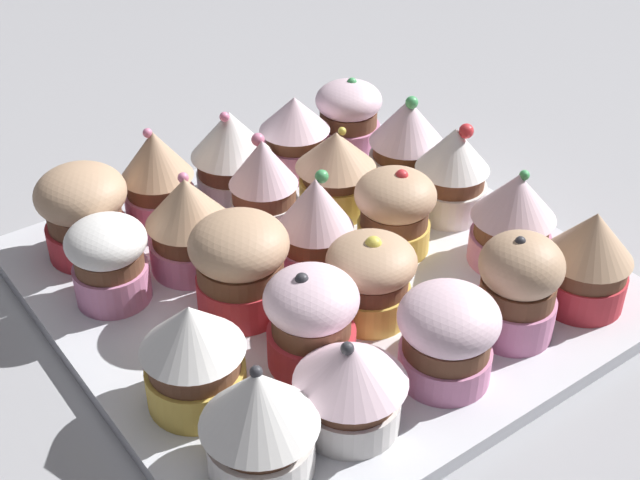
{
  "coord_description": "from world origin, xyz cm",
  "views": [
    {
      "loc": [
        -41.26,
        30.25,
        40.11
      ],
      "look_at": [
        0.0,
        0.0,
        4.2
      ],
      "focal_mm": 49.29,
      "sensor_mm": 36.0,
      "label": 1
    }
  ],
  "objects_px": {
    "cupcake_18": "(158,178)",
    "cupcake_22": "(83,210)",
    "cupcake_1": "(513,217)",
    "cupcake_20": "(193,354)",
    "cupcake_8": "(295,133)",
    "cupcake_10": "(375,275)",
    "cupcake_7": "(336,169)",
    "cupcake_17": "(189,223)",
    "cupcake_13": "(231,153)",
    "cupcake_2": "(452,171)",
    "cupcake_16": "(243,266)",
    "cupcake_11": "(320,223)",
    "cupcake_0": "(588,258)",
    "baking_tray": "(320,280)",
    "cupcake_6": "(395,210)",
    "cupcake_19": "(259,419)",
    "cupcake_4": "(348,115)",
    "cupcake_5": "(518,286)",
    "cupcake_15": "(311,318)",
    "cupcake_21": "(109,259)",
    "cupcake_9": "(449,333)",
    "cupcake_12": "(268,184)",
    "cupcake_14": "(350,382)",
    "cupcake_3": "(406,140)"
  },
  "relations": [
    {
      "from": "cupcake_10",
      "to": "cupcake_19",
      "type": "relative_size",
      "value": 0.88
    },
    {
      "from": "cupcake_9",
      "to": "cupcake_18",
      "type": "height_order",
      "value": "cupcake_18"
    },
    {
      "from": "cupcake_2",
      "to": "cupcake_8",
      "type": "height_order",
      "value": "cupcake_2"
    },
    {
      "from": "cupcake_18",
      "to": "cupcake_22",
      "type": "relative_size",
      "value": 1.15
    },
    {
      "from": "cupcake_20",
      "to": "cupcake_7",
      "type": "bearing_deg",
      "value": -58.22
    },
    {
      "from": "cupcake_8",
      "to": "cupcake_19",
      "type": "height_order",
      "value": "cupcake_19"
    },
    {
      "from": "cupcake_17",
      "to": "cupcake_13",
      "type": "bearing_deg",
      "value": -49.28
    },
    {
      "from": "cupcake_9",
      "to": "cupcake_19",
      "type": "height_order",
      "value": "cupcake_19"
    },
    {
      "from": "cupcake_1",
      "to": "cupcake_13",
      "type": "xyz_separation_m",
      "value": [
        0.2,
        0.12,
        0.0
      ]
    },
    {
      "from": "cupcake_9",
      "to": "cupcake_11",
      "type": "distance_m",
      "value": 0.14
    },
    {
      "from": "baking_tray",
      "to": "cupcake_20",
      "type": "distance_m",
      "value": 0.15
    },
    {
      "from": "cupcake_6",
      "to": "cupcake_15",
      "type": "bearing_deg",
      "value": 118.02
    },
    {
      "from": "cupcake_13",
      "to": "cupcake_12",
      "type": "bearing_deg",
      "value": 178.01
    },
    {
      "from": "cupcake_6",
      "to": "cupcake_19",
      "type": "height_order",
      "value": "cupcake_19"
    },
    {
      "from": "cupcake_10",
      "to": "cupcake_18",
      "type": "xyz_separation_m",
      "value": [
        0.19,
        0.06,
        0.01
      ]
    },
    {
      "from": "cupcake_10",
      "to": "cupcake_4",
      "type": "bearing_deg",
      "value": -33.42
    },
    {
      "from": "cupcake_0",
      "to": "cupcake_20",
      "type": "bearing_deg",
      "value": 74.13
    },
    {
      "from": "cupcake_1",
      "to": "cupcake_16",
      "type": "xyz_separation_m",
      "value": [
        0.06,
        0.19,
        0.0
      ]
    },
    {
      "from": "cupcake_3",
      "to": "cupcake_16",
      "type": "xyz_separation_m",
      "value": [
        -0.07,
        0.2,
        0.0
      ]
    },
    {
      "from": "cupcake_6",
      "to": "cupcake_5",
      "type": "bearing_deg",
      "value": -179.33
    },
    {
      "from": "cupcake_0",
      "to": "cupcake_13",
      "type": "relative_size",
      "value": 0.92
    },
    {
      "from": "cupcake_20",
      "to": "cupcake_8",
      "type": "bearing_deg",
      "value": -47.09
    },
    {
      "from": "cupcake_6",
      "to": "cupcake_19",
      "type": "distance_m",
      "value": 0.23
    },
    {
      "from": "cupcake_2",
      "to": "cupcake_17",
      "type": "xyz_separation_m",
      "value": [
        0.06,
        0.2,
        -0.0
      ]
    },
    {
      "from": "cupcake_10",
      "to": "cupcake_15",
      "type": "xyz_separation_m",
      "value": [
        -0.01,
        0.06,
        0.0
      ]
    },
    {
      "from": "cupcake_0",
      "to": "cupcake_21",
      "type": "height_order",
      "value": "cupcake_0"
    },
    {
      "from": "cupcake_8",
      "to": "cupcake_10",
      "type": "height_order",
      "value": "cupcake_8"
    },
    {
      "from": "cupcake_1",
      "to": "cupcake_6",
      "type": "bearing_deg",
      "value": 43.18
    },
    {
      "from": "cupcake_1",
      "to": "cupcake_17",
      "type": "relative_size",
      "value": 0.98
    },
    {
      "from": "cupcake_1",
      "to": "cupcake_20",
      "type": "bearing_deg",
      "value": 87.76
    },
    {
      "from": "cupcake_16",
      "to": "cupcake_11",
      "type": "bearing_deg",
      "value": -82.17
    },
    {
      "from": "cupcake_0",
      "to": "cupcake_8",
      "type": "relative_size",
      "value": 1.07
    },
    {
      "from": "cupcake_5",
      "to": "cupcake_10",
      "type": "height_order",
      "value": "cupcake_5"
    },
    {
      "from": "cupcake_1",
      "to": "cupcake_11",
      "type": "xyz_separation_m",
      "value": [
        0.07,
        0.12,
        0.0
      ]
    },
    {
      "from": "cupcake_22",
      "to": "cupcake_8",
      "type": "bearing_deg",
      "value": -87.31
    },
    {
      "from": "cupcake_7",
      "to": "cupcake_20",
      "type": "relative_size",
      "value": 0.98
    },
    {
      "from": "cupcake_10",
      "to": "cupcake_0",
      "type": "bearing_deg",
      "value": -121.46
    },
    {
      "from": "cupcake_9",
      "to": "cupcake_17",
      "type": "relative_size",
      "value": 0.84
    },
    {
      "from": "cupcake_1",
      "to": "baking_tray",
      "type": "bearing_deg",
      "value": 60.83
    },
    {
      "from": "cupcake_5",
      "to": "cupcake_1",
      "type": "bearing_deg",
      "value": -44.26
    },
    {
      "from": "cupcake_12",
      "to": "cupcake_14",
      "type": "height_order",
      "value": "cupcake_12"
    },
    {
      "from": "baking_tray",
      "to": "cupcake_13",
      "type": "height_order",
      "value": "cupcake_13"
    },
    {
      "from": "cupcake_7",
      "to": "cupcake_19",
      "type": "xyz_separation_m",
      "value": [
        -0.19,
        0.19,
        0.0
      ]
    },
    {
      "from": "baking_tray",
      "to": "cupcake_17",
      "type": "relative_size",
      "value": 4.79
    },
    {
      "from": "cupcake_18",
      "to": "cupcake_21",
      "type": "relative_size",
      "value": 1.29
    },
    {
      "from": "cupcake_11",
      "to": "cupcake_18",
      "type": "bearing_deg",
      "value": 27.44
    },
    {
      "from": "cupcake_1",
      "to": "cupcake_17",
      "type": "height_order",
      "value": "cupcake_17"
    },
    {
      "from": "cupcake_8",
      "to": "cupcake_11",
      "type": "bearing_deg",
      "value": 152.34
    },
    {
      "from": "cupcake_11",
      "to": "cupcake_16",
      "type": "height_order",
      "value": "cupcake_11"
    },
    {
      "from": "cupcake_5",
      "to": "cupcake_8",
      "type": "xyz_separation_m",
      "value": [
        0.26,
        -0.01,
        -0.0
      ]
    }
  ]
}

